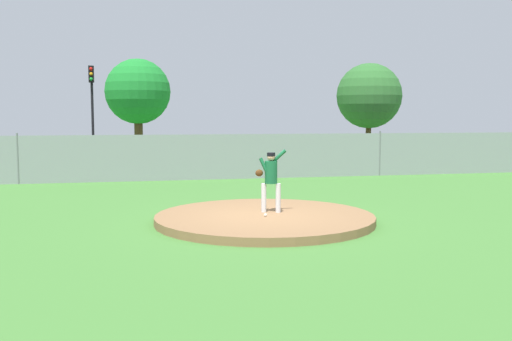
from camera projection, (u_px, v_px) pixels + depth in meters
The scene contains 15 objects.
ground_plane at pixel (226, 192), 20.08m from camera, with size 80.00×80.00×0.00m, color #427A33.
asphalt_strip at pixel (199, 170), 28.35m from camera, with size 44.00×7.00×0.01m, color #2B2B2D.
pitchers_mound at pixel (265, 218), 14.24m from camera, with size 5.53×5.53×0.20m, color olive.
pitcher_youth at pixel (271, 176), 14.47m from camera, with size 0.80×0.32×1.63m.
baseball at pixel (265, 215), 13.94m from camera, with size 0.07×0.07×0.07m, color white.
chainlink_fence at pixel (211, 157), 23.88m from camera, with size 38.47×0.07×2.02m.
parked_car_teal at pixel (351, 152), 30.42m from camera, with size 2.10×4.31×1.62m.
parked_car_white at pixel (30, 156), 26.42m from camera, with size 1.99×4.43×1.72m.
parked_car_red at pixel (412, 151), 30.79m from camera, with size 2.00×4.89×1.62m.
parked_car_burgundy at pixel (239, 154), 28.43m from camera, with size 2.02×4.80×1.61m.
parked_car_charcoal at pixel (90, 156), 27.01m from camera, with size 2.08×4.12×1.67m.
traffic_cone_orange at pixel (193, 167), 26.74m from camera, with size 0.40×0.40×0.55m.
traffic_light_near at pixel (92, 98), 30.66m from camera, with size 0.28×0.46×5.40m.
tree_leaning_west at pixel (138, 92), 37.54m from camera, with size 4.33×4.33×6.50m.
tree_broad_left at pixel (369, 96), 37.71m from camera, with size 4.34×4.34×6.22m.
Camera 1 is at (-3.20, -13.69, 2.66)m, focal length 39.60 mm.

